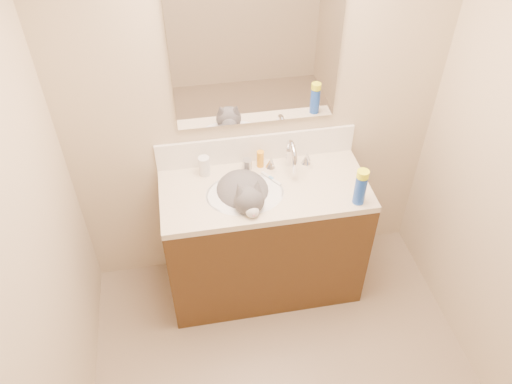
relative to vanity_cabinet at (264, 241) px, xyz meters
name	(u,v)px	position (x,y,z in m)	size (l,w,h in m)	color
room_shell	(321,235)	(0.00, -0.97, 1.08)	(2.24, 2.54, 2.52)	beige
vanity_cabinet	(264,241)	(0.00, 0.00, 0.00)	(1.20, 0.55, 0.82)	#412812
counter_slab	(265,190)	(0.00, 0.00, 0.43)	(1.20, 0.55, 0.04)	beige
basin	(245,203)	(-0.12, -0.03, 0.38)	(0.45, 0.36, 0.14)	white
faucet	(291,158)	(0.18, 0.14, 0.54)	(0.28, 0.20, 0.21)	silver
cat	(244,196)	(-0.12, -0.02, 0.43)	(0.38, 0.46, 0.34)	#4F4D4F
backsplash	(257,148)	(0.00, 0.26, 0.54)	(1.20, 0.02, 0.18)	white
mirror	(257,57)	(0.00, 0.26, 1.13)	(0.90, 0.02, 0.80)	white
pill_bottle	(204,166)	(-0.32, 0.18, 0.51)	(0.07, 0.07, 0.12)	white
pill_label	(204,168)	(-0.32, 0.18, 0.49)	(0.06, 0.06, 0.04)	#D85824
silver_jar	(247,164)	(-0.07, 0.19, 0.48)	(0.06, 0.06, 0.06)	#B7B7BC
amber_bottle	(260,159)	(0.01, 0.20, 0.50)	(0.04, 0.04, 0.11)	orange
toothbrush	(271,178)	(0.05, 0.07, 0.46)	(0.02, 0.16, 0.01)	white
toothbrush_head	(271,178)	(0.05, 0.07, 0.46)	(0.02, 0.03, 0.02)	#6CAFE6
spray_can	(360,190)	(0.49, -0.21, 0.54)	(0.06, 0.06, 0.18)	blue
spray_cap	(363,174)	(0.49, -0.21, 0.65)	(0.07, 0.07, 0.04)	#F2FF1A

